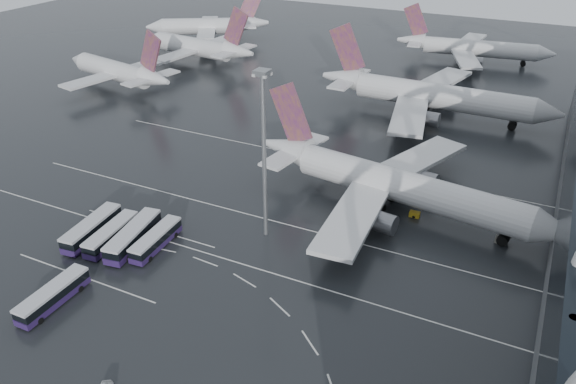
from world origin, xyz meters
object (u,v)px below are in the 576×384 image
at_px(bus_row_near_c, 133,236).
at_px(gse_cart_belly_c, 344,226).
at_px(airliner_main, 394,185).
at_px(jet_remote_far, 210,26).
at_px(bus_row_far_b, 53,295).
at_px(gse_cart_belly_a, 415,214).
at_px(jet_remote_mid, 199,48).
at_px(bus_row_near_b, 111,234).
at_px(bus_row_near_d, 156,239).
at_px(bus_row_near_a, 92,228).
at_px(gse_cart_belly_d, 501,240).
at_px(airliner_gate_b, 430,96).
at_px(floodlight_mast, 264,137).
at_px(airliner_gate_c, 471,48).
at_px(jet_remote_west, 119,72).

distance_m(bus_row_near_c, gse_cart_belly_c, 36.51).
bearing_deg(bus_row_near_c, airliner_main, -57.80).
bearing_deg(jet_remote_far, gse_cart_belly_c, 102.20).
bearing_deg(bus_row_far_b, gse_cart_belly_a, -41.64).
bearing_deg(gse_cart_belly_a, jet_remote_mid, 144.16).
bearing_deg(bus_row_near_b, gse_cart_belly_a, -60.36).
xyz_separation_m(bus_row_near_d, bus_row_far_b, (-4.28, -18.44, 0.03)).
distance_m(airliner_main, bus_row_near_d, 43.92).
relative_size(airliner_main, bus_row_near_d, 5.03).
distance_m(airliner_main, bus_row_near_c, 47.51).
xyz_separation_m(bus_row_near_a, bus_row_near_c, (8.10, 1.19, 0.07)).
distance_m(gse_cart_belly_a, gse_cart_belly_d, 15.68).
relative_size(bus_row_near_a, bus_row_near_c, 0.96).
xyz_separation_m(airliner_gate_b, jet_remote_far, (-96.48, 43.39, -0.14)).
xyz_separation_m(airliner_gate_b, bus_row_near_a, (-38.02, -83.73, -3.69)).
relative_size(jet_remote_far, gse_cart_belly_c, 18.79).
distance_m(bus_row_near_a, floodlight_mast, 34.50).
bearing_deg(bus_row_near_c, bus_row_near_b, 95.75).
relative_size(airliner_gate_c, gse_cart_belly_c, 22.37).
bearing_deg(floodlight_mast, airliner_gate_c, 84.71).
xyz_separation_m(airliner_main, bus_row_near_a, (-43.85, -32.31, -3.37)).
height_order(airliner_main, airliner_gate_c, airliner_main).
height_order(airliner_main, gse_cart_belly_d, airliner_main).
bearing_deg(airliner_gate_c, floodlight_mast, -102.81).
height_order(airliner_gate_c, bus_row_near_b, airliner_gate_c).
height_order(bus_row_near_d, gse_cart_belly_a, bus_row_near_d).
bearing_deg(airliner_gate_c, gse_cart_belly_d, -84.45).
height_order(jet_remote_mid, gse_cart_belly_c, jet_remote_mid).
distance_m(bus_row_near_b, bus_row_far_b, 16.67).
distance_m(jet_remote_west, gse_cart_belly_d, 119.83).
bearing_deg(gse_cart_belly_a, bus_row_near_d, -141.46).
relative_size(airliner_main, bus_row_near_b, 4.85).
relative_size(floodlight_mast, gse_cart_belly_d, 14.85).
bearing_deg(jet_remote_west, bus_row_near_d, 146.02).
bearing_deg(bus_row_near_a, bus_row_far_b, -160.63).
xyz_separation_m(floodlight_mast, gse_cart_belly_c, (11.69, 7.50, -17.95)).
distance_m(jet_remote_mid, bus_row_near_a, 108.05).
distance_m(airliner_gate_b, bus_row_near_d, 85.57).
height_order(airliner_gate_c, floodlight_mast, floodlight_mast).
xyz_separation_m(jet_remote_far, bus_row_near_a, (58.46, -127.13, -3.55)).
bearing_deg(airliner_gate_c, bus_row_near_d, -108.31).
height_order(floodlight_mast, gse_cart_belly_c, floodlight_mast).
distance_m(bus_row_near_a, bus_row_near_d, 12.19).
distance_m(jet_remote_west, jet_remote_mid, 33.60).
bearing_deg(gse_cart_belly_d, jet_remote_mid, 147.54).
bearing_deg(jet_remote_mid, bus_row_near_d, 126.97).
relative_size(airliner_gate_c, bus_row_far_b, 4.26).
bearing_deg(bus_row_far_b, gse_cart_belly_d, -51.98).
height_order(airliner_gate_c, gse_cart_belly_d, airliner_gate_c).
distance_m(bus_row_near_d, floodlight_mast, 25.35).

